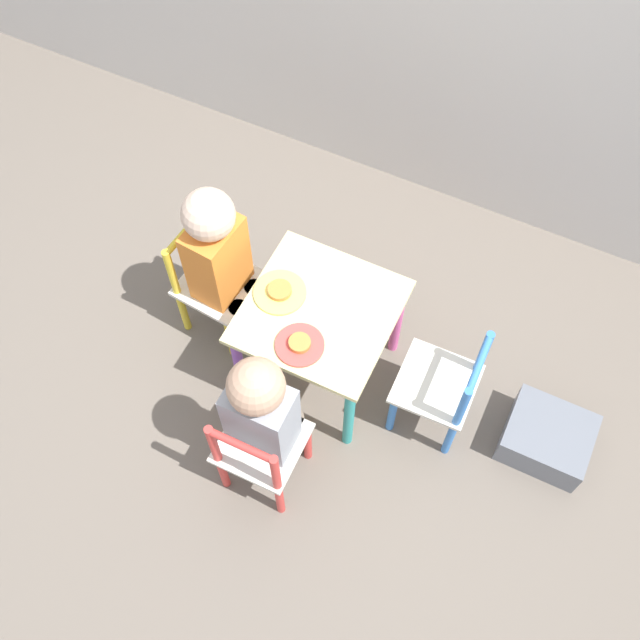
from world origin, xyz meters
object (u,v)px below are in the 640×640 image
plate_front (300,344)px  plate_left (280,292)px  chair_yellow (214,282)px  kids_table (320,322)px  chair_red (260,451)px  storage_bin (547,438)px  chair_blue (443,388)px  child_front (265,411)px  child_left (220,255)px

plate_front → plate_left: same height
chair_yellow → plate_left: bearing=-92.5°
kids_table → chair_red: size_ratio=0.96×
storage_bin → chair_red: bearing=-147.8°
chair_red → chair_blue: (0.45, 0.46, 0.00)m
child_front → plate_left: (-0.15, 0.39, 0.01)m
kids_table → child_front: bearing=-89.4°
child_front → child_left: child_left is taller
plate_front → storage_bin: 0.95m
chair_blue → child_left: child_left is taller
chair_yellow → storage_bin: (1.29, 0.03, -0.17)m
plate_front → kids_table: bearing=90.0°
child_front → chair_yellow: bearing=-44.3°
storage_bin → child_left: bearing=-178.2°
child_left → storage_bin: (1.24, 0.04, -0.39)m
chair_red → plate_left: (-0.15, 0.45, 0.20)m
chair_blue → child_front: size_ratio=0.69×
child_left → chair_red: bearing=-135.6°
chair_yellow → plate_left: 0.37m
chair_red → plate_front: chair_red is taller
kids_table → chair_blue: 0.47m
child_front → storage_bin: (0.84, 0.47, -0.37)m
kids_table → storage_bin: size_ratio=1.67×
plate_front → storage_bin: plate_front is taller
chair_red → plate_front: 0.37m
chair_red → chair_yellow: (-0.46, 0.49, 0.00)m
child_left → plate_front: child_left is taller
child_front → plate_left: bearing=-69.6°
child_left → storage_bin: 1.30m
kids_table → plate_left: bearing=180.0°
chair_red → storage_bin: size_ratio=1.74×
chair_red → child_left: bearing=-51.5°
chair_red → plate_front: size_ratio=3.18×
plate_front → chair_red: bearing=-89.1°
chair_blue → plate_front: bearing=-72.2°
chair_red → chair_blue: same height
kids_table → chair_red: bearing=-89.4°
plate_left → storage_bin: 1.06m
kids_table → plate_left: plate_left is taller
child_front → storage_bin: child_front is taller
child_front → plate_front: 0.25m
kids_table → child_front: child_front is taller
chair_blue → kids_table: bearing=-90.0°
child_front → child_left: bearing=-47.9°
chair_red → child_left: child_left is taller
plate_front → plate_left: 0.21m
plate_front → child_front: bearing=-89.0°
chair_red → chair_yellow: same height
plate_left → plate_front: bearing=-45.0°
child_left → plate_left: (0.25, -0.04, -0.01)m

